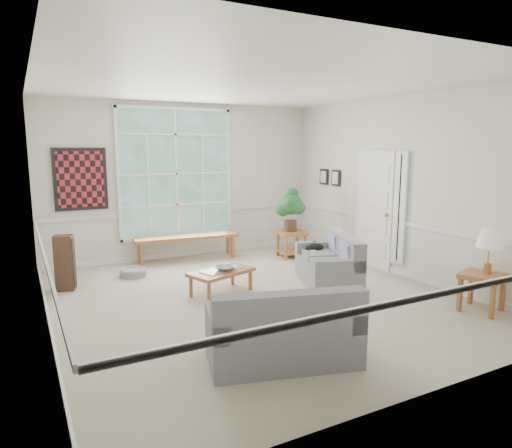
% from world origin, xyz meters
% --- Properties ---
extents(floor, '(5.50, 6.00, 0.01)m').
position_xyz_m(floor, '(0.00, 0.00, -0.01)').
color(floor, '#A59F89').
rests_on(floor, ground).
extents(ceiling, '(5.50, 6.00, 0.02)m').
position_xyz_m(ceiling, '(0.00, 0.00, 3.00)').
color(ceiling, white).
rests_on(ceiling, ground).
extents(wall_back, '(5.50, 0.02, 3.00)m').
position_xyz_m(wall_back, '(0.00, 3.00, 1.50)').
color(wall_back, silver).
rests_on(wall_back, ground).
extents(wall_front, '(5.50, 0.02, 3.00)m').
position_xyz_m(wall_front, '(0.00, -3.00, 1.50)').
color(wall_front, silver).
rests_on(wall_front, ground).
extents(wall_left, '(0.02, 6.00, 3.00)m').
position_xyz_m(wall_left, '(-2.75, 0.00, 1.50)').
color(wall_left, silver).
rests_on(wall_left, ground).
extents(wall_right, '(0.02, 6.00, 3.00)m').
position_xyz_m(wall_right, '(2.75, 0.00, 1.50)').
color(wall_right, silver).
rests_on(wall_right, ground).
extents(window_back, '(2.30, 0.08, 2.40)m').
position_xyz_m(window_back, '(-0.20, 2.96, 1.65)').
color(window_back, white).
rests_on(window_back, wall_back).
extents(entry_door, '(0.08, 0.90, 2.10)m').
position_xyz_m(entry_door, '(2.71, 0.60, 1.05)').
color(entry_door, white).
rests_on(entry_door, floor).
extents(door_sidelight, '(0.08, 0.26, 1.90)m').
position_xyz_m(door_sidelight, '(2.71, -0.03, 1.15)').
color(door_sidelight, white).
rests_on(door_sidelight, wall_right).
extents(wall_art, '(0.90, 0.06, 1.10)m').
position_xyz_m(wall_art, '(-1.95, 2.95, 1.60)').
color(wall_art, maroon).
rests_on(wall_art, wall_back).
extents(wall_frame_near, '(0.04, 0.26, 0.32)m').
position_xyz_m(wall_frame_near, '(2.71, 1.75, 1.55)').
color(wall_frame_near, black).
rests_on(wall_frame_near, wall_right).
extents(wall_frame_far, '(0.04, 0.26, 0.32)m').
position_xyz_m(wall_frame_far, '(2.71, 2.15, 1.55)').
color(wall_frame_far, black).
rests_on(wall_frame_far, wall_right).
extents(loveseat_right, '(1.23, 1.63, 0.79)m').
position_xyz_m(loveseat_right, '(1.33, 0.10, 0.39)').
color(loveseat_right, slate).
rests_on(loveseat_right, floor).
extents(loveseat_front, '(1.65, 1.15, 0.81)m').
position_xyz_m(loveseat_front, '(-0.67, -1.85, 0.41)').
color(loveseat_front, slate).
rests_on(loveseat_front, floor).
extents(coffee_table, '(1.07, 0.80, 0.36)m').
position_xyz_m(coffee_table, '(-0.36, 0.43, 0.18)').
color(coffee_table, '#9E5A2D').
rests_on(coffee_table, floor).
extents(pewter_bowl, '(0.46, 0.46, 0.09)m').
position_xyz_m(pewter_bowl, '(-0.31, 0.38, 0.40)').
color(pewter_bowl, gray).
rests_on(pewter_bowl, coffee_table).
extents(window_bench, '(2.02, 0.57, 0.46)m').
position_xyz_m(window_bench, '(-0.12, 2.65, 0.23)').
color(window_bench, '#9E5A2D').
rests_on(window_bench, floor).
extents(end_table, '(0.59, 0.59, 0.52)m').
position_xyz_m(end_table, '(1.78, 1.89, 0.26)').
color(end_table, '#9E5A2D').
rests_on(end_table, floor).
extents(houseplant, '(0.55, 0.55, 0.86)m').
position_xyz_m(houseplant, '(1.77, 1.91, 0.95)').
color(houseplant, '#23572E').
rests_on(houseplant, end_table).
extents(side_table, '(0.63, 0.63, 0.51)m').
position_xyz_m(side_table, '(2.40, -1.85, 0.26)').
color(side_table, '#9E5A2D').
rests_on(side_table, floor).
extents(table_lamp, '(0.49, 0.49, 0.59)m').
position_xyz_m(table_lamp, '(2.47, -1.86, 0.81)').
color(table_lamp, silver).
rests_on(table_lamp, side_table).
extents(pet_bed, '(0.55, 0.55, 0.13)m').
position_xyz_m(pet_bed, '(-1.32, 1.98, 0.07)').
color(pet_bed, gray).
rests_on(pet_bed, floor).
extents(floor_speaker, '(0.32, 0.28, 0.85)m').
position_xyz_m(floor_speaker, '(-2.40, 1.68, 0.43)').
color(floor_speaker, '#3B2619').
rests_on(floor_speaker, floor).
extents(cat, '(0.38, 0.30, 0.16)m').
position_xyz_m(cat, '(1.44, 0.61, 0.48)').
color(cat, black).
rests_on(cat, loveseat_right).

